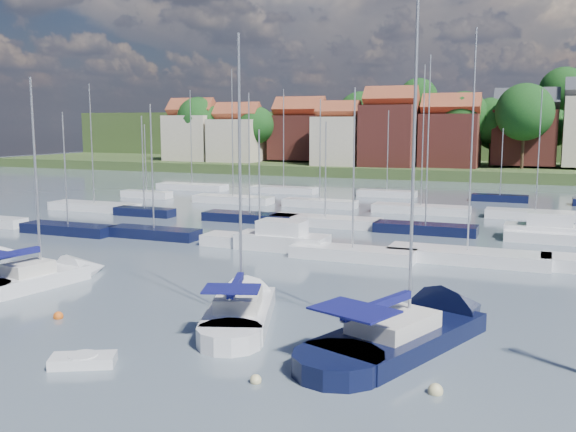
% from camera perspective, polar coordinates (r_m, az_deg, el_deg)
% --- Properties ---
extents(ground, '(260.00, 260.00, 0.00)m').
position_cam_1_polar(ground, '(66.08, 10.44, -0.13)').
color(ground, '#4D5B69').
rests_on(ground, ground).
extents(sailboat_left, '(4.19, 9.87, 13.12)m').
position_cam_1_polar(sailboat_left, '(41.11, -20.48, -5.13)').
color(sailboat_left, silver).
rests_on(sailboat_left, ground).
extents(sailboat_centre, '(6.23, 11.23, 14.83)m').
position_cam_1_polar(sailboat_centre, '(32.56, -3.99, -8.10)').
color(sailboat_centre, silver).
rests_on(sailboat_centre, ground).
extents(sailboat_navy, '(8.25, 14.11, 18.89)m').
position_cam_1_polar(sailboat_navy, '(30.08, 12.05, -9.69)').
color(sailboat_navy, black).
rests_on(sailboat_navy, ground).
extents(tender, '(2.76, 2.20, 0.54)m').
position_cam_1_polar(tender, '(27.24, -17.76, -12.14)').
color(tender, silver).
rests_on(tender, ground).
extents(buoy_c, '(0.49, 0.49, 0.49)m').
position_cam_1_polar(buoy_c, '(33.87, -19.74, -8.56)').
color(buoy_c, '#D85914').
rests_on(buoy_c, ground).
extents(buoy_d, '(0.44, 0.44, 0.44)m').
position_cam_1_polar(buoy_d, '(24.55, -2.90, -14.58)').
color(buoy_d, beige).
rests_on(buoy_d, ground).
extents(buoy_e, '(0.45, 0.45, 0.45)m').
position_cam_1_polar(buoy_e, '(33.05, 6.61, -8.53)').
color(buoy_e, beige).
rests_on(buoy_e, ground).
extents(buoy_f, '(0.54, 0.54, 0.54)m').
position_cam_1_polar(buoy_f, '(24.22, 12.96, -15.12)').
color(buoy_f, beige).
rests_on(buoy_f, ground).
extents(marina_field, '(79.62, 41.41, 15.93)m').
position_cam_1_polar(marina_field, '(60.95, 11.28, -0.45)').
color(marina_field, silver).
rests_on(marina_field, ground).
extents(far_shore_town, '(212.46, 90.00, 22.27)m').
position_cam_1_polar(far_shore_town, '(157.20, 18.18, 6.10)').
color(far_shore_town, '#3B5329').
rests_on(far_shore_town, ground).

